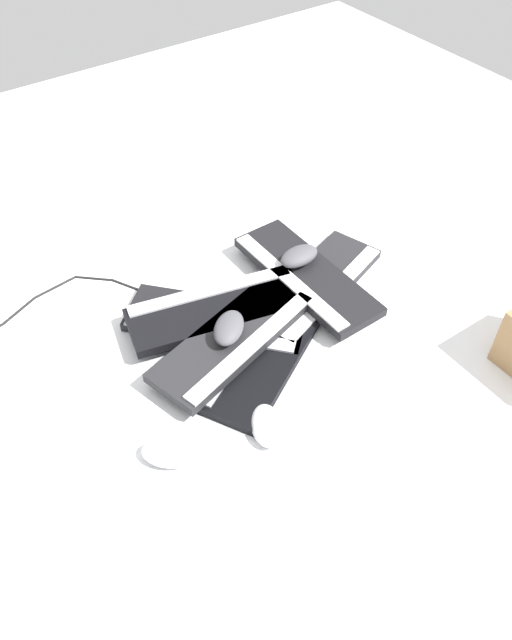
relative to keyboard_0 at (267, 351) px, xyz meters
The scene contains 11 objects.
ground_plane 0.08m from the keyboard_0, 155.45° to the left, with size 3.20×3.20×0.00m, color white.
keyboard_0 is the anchor object (origin of this frame).
keyboard_1 0.26m from the keyboard_0, 114.75° to the left, with size 0.28×0.46×0.03m.
keyboard_2 0.16m from the keyboard_0, 162.77° to the right, with size 0.43×0.41×0.03m.
keyboard_3 0.26m from the keyboard_0, 121.37° to the left, with size 0.44×0.16×0.03m.
keyboard_4 0.08m from the keyboard_0, 136.88° to the right, with size 0.26×0.46×0.03m.
keyboard_5 0.17m from the keyboard_0, 168.39° to the right, with size 0.25×0.46×0.03m.
mouse_0 0.11m from the keyboard_0, 133.80° to the right, with size 0.11×0.07×0.04m, color #4C4C51.
mouse_1 0.21m from the keyboard_0, 35.60° to the right, with size 0.11×0.07×0.04m, color silver.
mouse_2 0.29m from the keyboard_0, 127.16° to the left, with size 0.11×0.07×0.04m, color #4C4C51.
mouse_3 0.35m from the keyboard_0, 71.18° to the right, with size 0.11×0.07×0.04m, color silver.
Camera 1 is at (0.84, -0.60, 1.12)m, focal length 35.00 mm.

